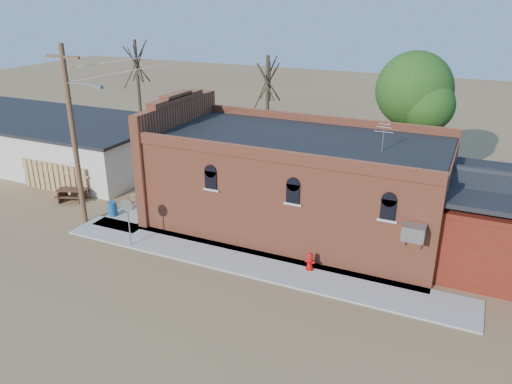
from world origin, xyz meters
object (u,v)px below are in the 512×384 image
at_px(utility_pole, 74,133).
at_px(picnic_table, 73,193).
at_px(brick_bar, 292,181).
at_px(stop_sign, 128,210).
at_px(trash_barrel, 112,209).
at_px(fire_hydrant, 310,261).

xyz_separation_m(utility_pole, picnic_table, (-2.77, 2.00, -4.32)).
height_order(brick_bar, stop_sign, brick_bar).
height_order(brick_bar, trash_barrel, brick_bar).
bearing_deg(picnic_table, stop_sign, -47.02).
bearing_deg(picnic_table, fire_hydrant, -28.03).
bearing_deg(fire_hydrant, picnic_table, 152.46).
relative_size(stop_sign, picnic_table, 1.20).
relative_size(utility_pole, fire_hydrant, 11.46).
distance_m(brick_bar, utility_pole, 10.96).
relative_size(brick_bar, stop_sign, 6.94).
xyz_separation_m(stop_sign, picnic_table, (-6.61, 3.20, -1.45)).
relative_size(fire_hydrant, stop_sign, 0.33).
bearing_deg(picnic_table, brick_bar, -10.83).
bearing_deg(stop_sign, brick_bar, 50.61).
distance_m(brick_bar, stop_sign, 8.11).
height_order(brick_bar, fire_hydrant, brick_bar).
distance_m(utility_pole, trash_barrel, 4.53).
height_order(fire_hydrant, picnic_table, fire_hydrant).
xyz_separation_m(trash_barrel, picnic_table, (-3.62, 0.88, -0.02)).
distance_m(fire_hydrant, trash_barrel, 11.40).
bearing_deg(utility_pole, picnic_table, 144.20).
height_order(stop_sign, trash_barrel, stop_sign).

